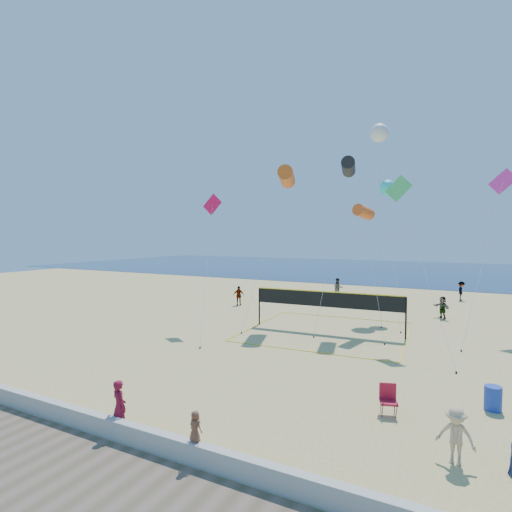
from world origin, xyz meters
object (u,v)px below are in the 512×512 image
at_px(woman, 119,407).
at_px(camp_chair, 388,397).
at_px(volleyball_net, 327,304).
at_px(trash_barrel, 493,398).

bearing_deg(woman, camp_chair, -125.59).
bearing_deg(camp_chair, woman, -161.91).
height_order(woman, volleyball_net, volleyball_net).
relative_size(woman, volleyball_net, 0.17).
height_order(camp_chair, volleyball_net, volleyball_net).
bearing_deg(woman, trash_barrel, -126.62).
relative_size(woman, trash_barrel, 1.98).
xyz_separation_m(trash_barrel, volleyball_net, (-8.61, 8.39, 1.35)).
distance_m(camp_chair, trash_barrel, 3.80).
xyz_separation_m(woman, camp_chair, (7.16, 5.17, -0.25)).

